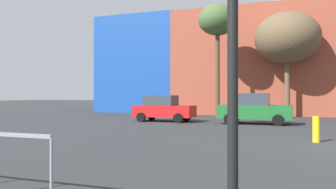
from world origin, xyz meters
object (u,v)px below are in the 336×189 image
at_px(parked_car_1, 254,109).
at_px(bare_tree_2, 218,22).
at_px(bollard_yellow_1, 316,129).
at_px(parked_car_0, 163,108).
at_px(bare_tree_1, 287,38).

bearing_deg(parked_car_1, bare_tree_2, 123.44).
bearing_deg(bare_tree_2, bollard_yellow_1, -63.01).
xyz_separation_m(parked_car_0, bollard_yellow_1, (8.58, -7.23, -0.37)).
bearing_deg(bollard_yellow_1, bare_tree_2, 116.99).
bearing_deg(bare_tree_2, bare_tree_1, 23.31).
bearing_deg(bare_tree_1, bare_tree_2, -156.69).
distance_m(parked_car_1, bollard_yellow_1, 7.83).
relative_size(parked_car_0, parked_car_1, 0.93).
bearing_deg(bare_tree_2, parked_car_0, -116.98).
distance_m(bare_tree_1, bollard_yellow_1, 15.21).
distance_m(parked_car_0, bollard_yellow_1, 11.23).
bearing_deg(bollard_yellow_1, parked_car_0, 139.85).
bearing_deg(parked_car_0, bare_tree_2, 63.02).
distance_m(parked_car_1, bare_tree_1, 8.71).
xyz_separation_m(parked_car_1, bare_tree_1, (1.66, 6.88, 5.07)).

